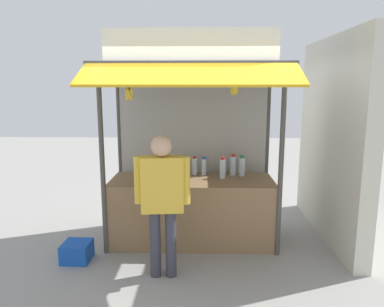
{
  "coord_description": "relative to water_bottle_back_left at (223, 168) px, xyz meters",
  "views": [
    {
      "loc": [
        0.13,
        -4.6,
        2.06
      ],
      "look_at": [
        0.0,
        0.0,
        1.21
      ],
      "focal_mm": 33.51,
      "sensor_mm": 36.0,
      "label": 1
    }
  ],
  "objects": [
    {
      "name": "ground_plane",
      "position": [
        -0.41,
        -0.09,
        -0.99
      ],
      "size": [
        20.0,
        20.0,
        0.0
      ],
      "primitive_type": "plane",
      "color": "gray"
    },
    {
      "name": "stall_counter",
      "position": [
        -0.41,
        -0.09,
        -0.56
      ],
      "size": [
        2.15,
        0.8,
        0.86
      ],
      "primitive_type": "cube",
      "color": "olive",
      "rests_on": "ground"
    },
    {
      "name": "stall_structure",
      "position": [
        -0.41,
        0.06,
        0.66
      ],
      "size": [
        2.35,
        1.69,
        2.7
      ],
      "color": "#4C4742",
      "rests_on": "ground"
    },
    {
      "name": "water_bottle_back_left",
      "position": [
        0.0,
        0.0,
        0.0
      ],
      "size": [
        0.08,
        0.08,
        0.29
      ],
      "color": "silver",
      "rests_on": "stall_counter"
    },
    {
      "name": "water_bottle_rear_center",
      "position": [
        -0.38,
        0.18,
        -0.01
      ],
      "size": [
        0.07,
        0.07,
        0.26
      ],
      "color": "silver",
      "rests_on": "stall_counter"
    },
    {
      "name": "water_bottle_far_right",
      "position": [
        0.15,
        0.17,
        0.0
      ],
      "size": [
        0.08,
        0.08,
        0.3
      ],
      "color": "silver",
      "rests_on": "stall_counter"
    },
    {
      "name": "water_bottle_center",
      "position": [
        -0.53,
        -0.01,
        -0.02
      ],
      "size": [
        0.07,
        0.07,
        0.25
      ],
      "color": "silver",
      "rests_on": "stall_counter"
    },
    {
      "name": "water_bottle_far_left",
      "position": [
        0.27,
        0.14,
        -0.0
      ],
      "size": [
        0.08,
        0.08,
        0.28
      ],
      "color": "silver",
      "rests_on": "stall_counter"
    },
    {
      "name": "water_bottle_front_right",
      "position": [
        -0.25,
        0.17,
        -0.02
      ],
      "size": [
        0.07,
        0.07,
        0.26
      ],
      "color": "silver",
      "rests_on": "stall_counter"
    },
    {
      "name": "magazine_stack_left",
      "position": [
        -0.67,
        -0.16,
        -0.1
      ],
      "size": [
        0.22,
        0.31,
        0.06
      ],
      "color": "black",
      "rests_on": "stall_counter"
    },
    {
      "name": "magazine_stack_right",
      "position": [
        -0.99,
        -0.33,
        -0.11
      ],
      "size": [
        0.24,
        0.3,
        0.05
      ],
      "color": "green",
      "rests_on": "stall_counter"
    },
    {
      "name": "banana_bunch_inner_left",
      "position": [
        -1.11,
        -0.59,
        1.0
      ],
      "size": [
        0.11,
        0.11,
        0.3
      ],
      "color": "#332D23"
    },
    {
      "name": "banana_bunch_leftmost",
      "position": [
        0.08,
        -0.59,
        1.06
      ],
      "size": [
        0.1,
        0.11,
        0.24
      ],
      "color": "#332D23"
    },
    {
      "name": "vendor_person",
      "position": [
        -0.7,
        -1.03,
        -0.05
      ],
      "size": [
        0.6,
        0.23,
        1.57
      ],
      "rotation": [
        0.0,
        0.0,
        0.1
      ],
      "color": "#383842",
      "rests_on": "ground"
    },
    {
      "name": "plastic_crate",
      "position": [
        -1.78,
        -0.7,
        -0.88
      ],
      "size": [
        0.33,
        0.33,
        0.23
      ],
      "primitive_type": "cube",
      "rotation": [
        0.0,
        0.0,
        -0.03
      ],
      "color": "#194CB2",
      "rests_on": "ground"
    },
    {
      "name": "neighbour_wall",
      "position": [
        1.5,
        0.21,
        0.37
      ],
      "size": [
        0.2,
        2.4,
        2.72
      ],
      "primitive_type": "cube",
      "color": "beige",
      "rests_on": "ground"
    }
  ]
}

